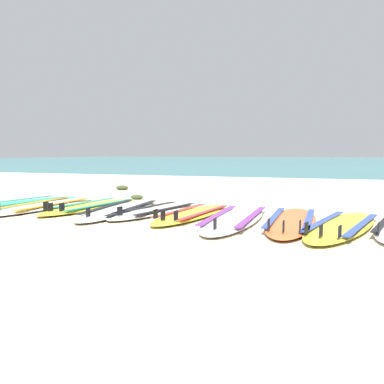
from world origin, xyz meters
TOP-DOWN VIEW (x-y plane):
  - ground_plane at (0.00, 0.00)m, footprint 80.00×80.00m
  - sea at (0.00, 35.91)m, footprint 80.00×60.00m
  - wave_foam_strip at (0.00, 6.50)m, footprint 80.00×1.18m
  - surfboard_0 at (-2.23, 0.39)m, footprint 0.94×2.33m
  - surfboard_1 at (-1.71, 0.30)m, footprint 0.66×2.27m
  - surfboard_2 at (-1.00, 0.48)m, footprint 0.79×2.14m
  - surfboard_3 at (-0.42, 0.32)m, footprint 0.71×2.31m
  - surfboard_4 at (0.11, 0.37)m, footprint 0.88×1.97m
  - surfboard_5 at (0.68, 0.26)m, footprint 0.75×2.03m
  - surfboard_6 at (1.29, 0.09)m, footprint 0.59×2.32m
  - surfboard_7 at (1.96, 0.12)m, footprint 0.56×2.21m
  - surfboard_8 at (2.52, -0.02)m, footprint 1.08×2.30m
  - seaweed_clump_near_shoreline at (-0.91, 1.81)m, footprint 0.23×0.18m
  - seaweed_clump_mid_sand at (-2.06, 3.36)m, footprint 0.28×0.23m

SIDE VIEW (x-z plane):
  - ground_plane at x=0.00m, z-range 0.00..0.00m
  - surfboard_6 at x=1.29m, z-range -0.05..0.13m
  - surfboard_3 at x=-0.42m, z-range -0.05..0.13m
  - surfboard_1 at x=-1.71m, z-range -0.05..0.13m
  - surfboard_4 at x=0.11m, z-range -0.05..0.13m
  - surfboard_0 at x=-2.23m, z-range -0.05..0.13m
  - surfboard_8 at x=2.52m, z-range -0.05..0.13m
  - surfboard_7 at x=1.96m, z-range -0.05..0.13m
  - surfboard_2 at x=-1.00m, z-range -0.05..0.13m
  - surfboard_5 at x=0.68m, z-range -0.05..0.13m
  - seaweed_clump_near_shoreline at x=-0.91m, z-range 0.00..0.08m
  - seaweed_clump_mid_sand at x=-2.06m, z-range 0.00..0.10m
  - sea at x=0.00m, z-range 0.00..0.10m
  - wave_foam_strip at x=0.00m, z-range 0.00..0.11m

